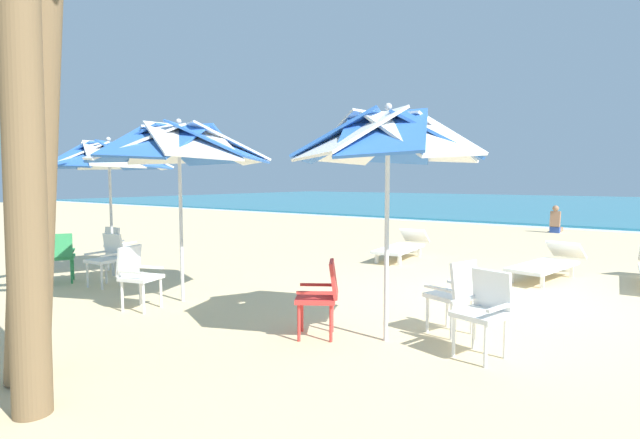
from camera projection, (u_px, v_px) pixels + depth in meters
name	position (u px, v px, depth m)	size (l,w,h in m)	color
ground_plane	(504.00, 299.00, 7.11)	(80.00, 80.00, 0.00)	beige
sea	(630.00, 206.00, 31.55)	(80.00, 36.00, 0.10)	teal
surf_foam	(597.00, 230.00, 16.77)	(80.00, 0.70, 0.01)	white
beach_umbrella_0	(388.00, 139.00, 5.09)	(2.12, 2.12, 2.58)	silver
plastic_chair_0	(322.00, 293.00, 5.37)	(0.62, 0.61, 0.87)	red
plastic_chair_1	(484.00, 308.00, 4.77)	(0.54, 0.56, 0.87)	white
plastic_chair_2	(455.00, 292.00, 5.44)	(0.58, 0.56, 0.87)	white
beach_umbrella_1	(179.00, 145.00, 6.80)	(2.62, 2.62, 2.63)	silver
plastic_chair_3	(137.00, 273.00, 6.53)	(0.57, 0.54, 0.87)	white
beach_umbrella_2	(109.00, 157.00, 8.62)	(2.26, 2.26, 2.54)	silver
plastic_chair_4	(118.00, 245.00, 9.28)	(0.46, 0.49, 0.87)	white
plastic_chair_5	(60.00, 255.00, 8.16)	(0.62, 0.61, 0.87)	#2D8C4C
plastic_chair_6	(107.00, 256.00, 7.96)	(0.49, 0.52, 0.87)	white
sun_lounger_1	(548.00, 263.00, 8.56)	(1.03, 2.23, 0.62)	white
sun_lounger_2	(402.00, 246.00, 10.74)	(0.84, 2.20, 0.62)	white
palm_tree_3	(35.00, 29.00, 4.11)	(3.11, 3.39, 5.12)	brown
beachgoer_seated	(556.00, 224.00, 16.08)	(0.30, 0.93, 0.92)	#2D4CA5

